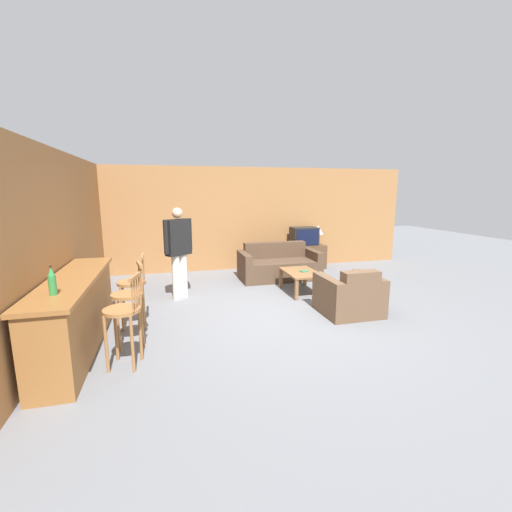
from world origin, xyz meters
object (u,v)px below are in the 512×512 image
(armchair_near, at_px, (350,296))
(coffee_table, at_px, (301,275))
(tv, at_px, (304,236))
(bottle, at_px, (52,282))
(bar_chair_near, at_px, (124,317))
(table_lamp, at_px, (318,230))
(couch_far, at_px, (279,266))
(bar_chair_far, at_px, (133,288))
(tv_unit, at_px, (304,257))
(bar_chair_mid, at_px, (129,301))
(book_on_table, at_px, (304,271))
(person_by_window, at_px, (179,248))

(armchair_near, relative_size, coffee_table, 0.94)
(tv, relative_size, bottle, 2.16)
(bar_chair_near, height_order, tv, bar_chair_near)
(coffee_table, distance_m, table_lamp, 2.48)
(tv, bearing_deg, armchair_near, -99.72)
(couch_far, height_order, coffee_table, couch_far)
(table_lamp, bearing_deg, bar_chair_far, -145.09)
(bar_chair_near, distance_m, armchair_near, 3.53)
(bar_chair_far, relative_size, couch_far, 0.60)
(bar_chair_far, relative_size, tv_unit, 1.01)
(coffee_table, distance_m, tv, 2.27)
(table_lamp, bearing_deg, coffee_table, -122.22)
(bar_chair_far, xyz_separation_m, armchair_near, (3.40, -0.32, -0.30))
(bar_chair_mid, height_order, couch_far, bar_chair_mid)
(coffee_table, height_order, table_lamp, table_lamp)
(bottle, bearing_deg, coffee_table, 32.21)
(book_on_table, relative_size, table_lamp, 0.34)
(bar_chair_far, distance_m, couch_far, 3.74)
(bar_chair_mid, distance_m, armchair_near, 3.42)
(bar_chair_near, relative_size, person_by_window, 0.64)
(tv, distance_m, person_by_window, 3.72)
(tv_unit, height_order, person_by_window, person_by_window)
(bar_chair_near, distance_m, tv, 5.83)
(coffee_table, relative_size, person_by_window, 0.57)
(tv_unit, xyz_separation_m, bottle, (-4.62, -4.38, 0.78))
(bar_chair_near, relative_size, coffee_table, 1.12)
(tv_unit, bearing_deg, bar_chair_mid, -137.37)
(armchair_near, bearing_deg, tv_unit, 80.29)
(table_lamp, xyz_separation_m, person_by_window, (-3.64, -1.80, -0.03))
(bar_chair_far, height_order, bottle, bottle)
(armchair_near, bearing_deg, couch_far, 98.84)
(armchair_near, xyz_separation_m, bottle, (-4.04, -1.02, 0.80))
(tv_unit, distance_m, bottle, 6.41)
(armchair_near, height_order, book_on_table, armchair_near)
(tv_unit, bearing_deg, book_on_table, -112.33)
(book_on_table, bearing_deg, armchair_near, -78.46)
(couch_far, relative_size, coffee_table, 1.85)
(couch_far, relative_size, tv, 2.71)
(table_lamp, relative_size, person_by_window, 0.29)
(bar_chair_mid, bearing_deg, armchair_near, 4.96)
(couch_far, xyz_separation_m, bottle, (-3.65, -3.55, 0.80))
(coffee_table, xyz_separation_m, person_by_window, (-2.36, 0.24, 0.60))
(bar_chair_mid, xyz_separation_m, armchair_near, (3.40, 0.30, -0.30))
(bar_chair_near, relative_size, bar_chair_mid, 1.00)
(tv_unit, xyz_separation_m, tv, (0.00, -0.00, 0.54))
(bottle, relative_size, table_lamp, 0.62)
(armchair_near, xyz_separation_m, coffee_table, (-0.32, 1.33, 0.07))
(armchair_near, distance_m, table_lamp, 3.57)
(bottle, bearing_deg, table_lamp, 41.17)
(bottle, bearing_deg, tv, 43.45)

